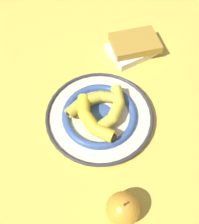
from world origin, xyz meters
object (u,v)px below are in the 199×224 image
banana_b (94,100)px  book_stack (134,46)px  decorative_bowl (100,116)px  banana_c (91,118)px  apple (123,209)px  banana_a (113,111)px

banana_b → book_stack: banana_b is taller
decorative_bowl → banana_b: (0.03, -0.02, 0.03)m
decorative_bowl → banana_c: (0.00, 0.04, 0.03)m
decorative_bowl → banana_b: bearing=-27.4°
apple → banana_b: bearing=-40.7°
banana_b → apple: apple is taller
decorative_bowl → book_stack: 0.29m
apple → banana_a: bearing=-50.3°
banana_a → book_stack: 0.28m
banana_c → apple: bearing=-14.4°
banana_b → apple: bearing=84.2°
decorative_bowl → banana_b: size_ratio=2.11×
banana_a → apple: 0.26m
banana_c → book_stack: 0.33m
decorative_bowl → banana_a: size_ratio=1.82×
decorative_bowl → apple: apple is taller
banana_b → book_stack: (0.03, -0.27, -0.02)m
banana_c → book_stack: size_ratio=0.86×
banana_b → apple: size_ratio=1.64×
apple → book_stack: bearing=-60.7°
banana_a → book_stack: bearing=5.2°
decorative_bowl → banana_a: 0.05m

